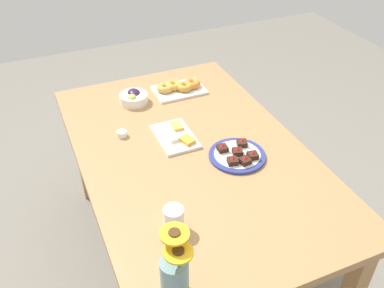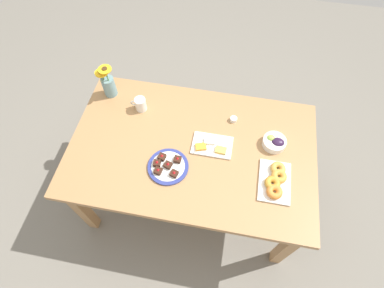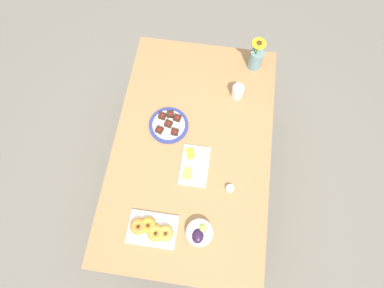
{
  "view_description": "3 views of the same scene",
  "coord_description": "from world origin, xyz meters",
  "px_view_note": "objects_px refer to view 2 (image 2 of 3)",
  "views": [
    {
      "loc": [
        1.43,
        -0.61,
        1.94
      ],
      "look_at": [
        0.0,
        0.0,
        0.78
      ],
      "focal_mm": 40.0,
      "sensor_mm": 36.0,
      "label": 1
    },
    {
      "loc": [
        -0.18,
        0.98,
        2.41
      ],
      "look_at": [
        0.0,
        0.0,
        0.78
      ],
      "focal_mm": 28.0,
      "sensor_mm": 36.0,
      "label": 2
    },
    {
      "loc": [
        -0.66,
        -0.1,
        2.52
      ],
      "look_at": [
        0.0,
        0.0,
        0.78
      ],
      "focal_mm": 28.0,
      "sensor_mm": 36.0,
      "label": 3
    }
  ],
  "objects_px": {
    "coffee_mug": "(140,104)",
    "dessert_plate": "(168,166)",
    "grape_bowl": "(275,142)",
    "dining_table": "(192,154)",
    "croissant_platter": "(275,181)",
    "cheese_platter": "(212,145)",
    "jam_cup_honey": "(234,119)",
    "flower_vase": "(109,85)"
  },
  "relations": [
    {
      "from": "grape_bowl",
      "to": "jam_cup_honey",
      "type": "xyz_separation_m",
      "value": [
        0.28,
        -0.15,
        -0.01
      ]
    },
    {
      "from": "croissant_platter",
      "to": "dessert_plate",
      "type": "height_order",
      "value": "same"
    },
    {
      "from": "croissant_platter",
      "to": "dining_table",
      "type": "bearing_deg",
      "value": -15.72
    },
    {
      "from": "coffee_mug",
      "to": "cheese_platter",
      "type": "bearing_deg",
      "value": 158.08
    },
    {
      "from": "grape_bowl",
      "to": "flower_vase",
      "type": "distance_m",
      "value": 1.21
    },
    {
      "from": "dining_table",
      "to": "croissant_platter",
      "type": "bearing_deg",
      "value": 164.28
    },
    {
      "from": "dessert_plate",
      "to": "grape_bowl",
      "type": "bearing_deg",
      "value": -155.86
    },
    {
      "from": "croissant_platter",
      "to": "dessert_plate",
      "type": "bearing_deg",
      "value": 1.61
    },
    {
      "from": "grape_bowl",
      "to": "dessert_plate",
      "type": "bearing_deg",
      "value": 24.14
    },
    {
      "from": "grape_bowl",
      "to": "flower_vase",
      "type": "xyz_separation_m",
      "value": [
        1.18,
        -0.22,
        0.06
      ]
    },
    {
      "from": "coffee_mug",
      "to": "flower_vase",
      "type": "height_order",
      "value": "flower_vase"
    },
    {
      "from": "grape_bowl",
      "to": "croissant_platter",
      "type": "relative_size",
      "value": 0.54
    },
    {
      "from": "cheese_platter",
      "to": "dessert_plate",
      "type": "relative_size",
      "value": 1.01
    },
    {
      "from": "grape_bowl",
      "to": "cheese_platter",
      "type": "height_order",
      "value": "grape_bowl"
    },
    {
      "from": "jam_cup_honey",
      "to": "dining_table",
      "type": "bearing_deg",
      "value": 47.64
    },
    {
      "from": "dining_table",
      "to": "croissant_platter",
      "type": "relative_size",
      "value": 5.69
    },
    {
      "from": "flower_vase",
      "to": "grape_bowl",
      "type": "bearing_deg",
      "value": 169.32
    },
    {
      "from": "coffee_mug",
      "to": "grape_bowl",
      "type": "height_order",
      "value": "coffee_mug"
    },
    {
      "from": "cheese_platter",
      "to": "dessert_plate",
      "type": "xyz_separation_m",
      "value": [
        0.25,
        0.2,
        0.0
      ]
    },
    {
      "from": "dining_table",
      "to": "cheese_platter",
      "type": "distance_m",
      "value": 0.16
    },
    {
      "from": "croissant_platter",
      "to": "cheese_platter",
      "type": "bearing_deg",
      "value": -23.88
    },
    {
      "from": "grape_bowl",
      "to": "cheese_platter",
      "type": "xyz_separation_m",
      "value": [
        0.4,
        0.09,
        -0.02
      ]
    },
    {
      "from": "croissant_platter",
      "to": "flower_vase",
      "type": "bearing_deg",
      "value": -22.3
    },
    {
      "from": "grape_bowl",
      "to": "croissant_platter",
      "type": "xyz_separation_m",
      "value": [
        -0.02,
        0.27,
        -0.01
      ]
    },
    {
      "from": "dessert_plate",
      "to": "coffee_mug",
      "type": "bearing_deg",
      "value": -55.37
    },
    {
      "from": "jam_cup_honey",
      "to": "dessert_plate",
      "type": "xyz_separation_m",
      "value": [
        0.36,
        0.43,
        -0.0
      ]
    },
    {
      "from": "croissant_platter",
      "to": "jam_cup_honey",
      "type": "distance_m",
      "value": 0.51
    },
    {
      "from": "coffee_mug",
      "to": "jam_cup_honey",
      "type": "height_order",
      "value": "coffee_mug"
    },
    {
      "from": "cheese_platter",
      "to": "jam_cup_honey",
      "type": "xyz_separation_m",
      "value": [
        -0.12,
        -0.23,
        0.0
      ]
    },
    {
      "from": "coffee_mug",
      "to": "flower_vase",
      "type": "distance_m",
      "value": 0.27
    },
    {
      "from": "dessert_plate",
      "to": "cheese_platter",
      "type": "bearing_deg",
      "value": -140.66
    },
    {
      "from": "coffee_mug",
      "to": "croissant_platter",
      "type": "bearing_deg",
      "value": 157.22
    },
    {
      "from": "grape_bowl",
      "to": "dining_table",
      "type": "bearing_deg",
      "value": 12.74
    },
    {
      "from": "croissant_platter",
      "to": "coffee_mug",
      "type": "bearing_deg",
      "value": -22.78
    },
    {
      "from": "coffee_mug",
      "to": "grape_bowl",
      "type": "xyz_separation_m",
      "value": [
        -0.93,
        0.13,
        -0.02
      ]
    },
    {
      "from": "cheese_platter",
      "to": "flower_vase",
      "type": "xyz_separation_m",
      "value": [
        0.79,
        -0.31,
        0.08
      ]
    },
    {
      "from": "dining_table",
      "to": "grape_bowl",
      "type": "distance_m",
      "value": 0.55
    },
    {
      "from": "coffee_mug",
      "to": "dining_table",
      "type": "bearing_deg",
      "value": 148.95
    },
    {
      "from": "grape_bowl",
      "to": "jam_cup_honey",
      "type": "height_order",
      "value": "grape_bowl"
    },
    {
      "from": "cheese_platter",
      "to": "coffee_mug",
      "type": "bearing_deg",
      "value": -21.92
    },
    {
      "from": "coffee_mug",
      "to": "dessert_plate",
      "type": "xyz_separation_m",
      "value": [
        -0.29,
        0.42,
        -0.04
      ]
    },
    {
      "from": "dining_table",
      "to": "croissant_platter",
      "type": "height_order",
      "value": "croissant_platter"
    }
  ]
}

